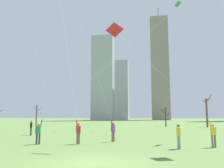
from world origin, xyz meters
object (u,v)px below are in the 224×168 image
Objects in this scene: kite_flyer_midfield_left_red at (190,109)px; kite_flyer_foreground_left_teal at (99,86)px; kite_flyer_foreground_right_yellow at (80,96)px; bare_tree_rightmost at (207,111)px; bystander_far_off_by_trees at (179,135)px; bare_tree_center at (165,115)px; distant_kite_drifting_right_green at (182,11)px; bare_tree_left_of_center at (37,115)px; kite_flyer_midfield_center_blue at (72,87)px; bystander_watching_nearby at (31,127)px.

kite_flyer_midfield_left_red is 0.56× the size of kite_flyer_foreground_left_teal.
bare_tree_rightmost is (16.58, 30.51, -0.68)m from kite_flyer_foreground_right_yellow.
kite_flyer_midfield_left_red is at bearing -1.57° from kite_flyer_foreground_left_teal.
bystander_far_off_by_trees is (5.69, -1.15, -3.52)m from kite_flyer_foreground_left_teal.
bystander_far_off_by_trees is 33.80m from bare_tree_center.
kite_flyer_midfield_left_red is at bearing -97.68° from distant_kite_drifting_right_green.
kite_flyer_midfield_left_red reaches higher than bystander_far_off_by_trees.
bare_tree_left_of_center is 27.38m from bare_tree_center.
bare_tree_left_of_center is (-17.48, 28.84, -2.25)m from kite_flyer_midfield_center_blue.
kite_flyer_midfield_left_red is 32.77m from bare_tree_center.
kite_flyer_foreground_right_yellow is 34.73m from bare_tree_rightmost.
kite_flyer_midfield_center_blue is 9.47m from kite_flyer_midfield_left_red.
kite_flyer_midfield_left_red is 40.32m from bare_tree_left_of_center.
distant_kite_drifting_right_green is at bearing -110.31° from bare_tree_rightmost.
kite_flyer_foreground_left_teal reaches higher than bare_tree_rightmost.
kite_flyer_foreground_right_yellow is at bearing -48.10° from kite_flyer_midfield_center_blue.
bystander_watching_nearby is (-9.27, 7.40, -3.52)m from kite_flyer_foreground_left_teal.
kite_flyer_foreground_right_yellow is 1.75× the size of kite_flyer_midfield_left_red.
kite_flyer_foreground_left_teal is 34.13m from bare_tree_rightmost.
bare_tree_rightmost is (9.42, 31.73, 2.14)m from bystander_far_off_by_trees.
distant_kite_drifting_right_green is at bearing 82.32° from kite_flyer_midfield_left_red.
kite_flyer_foreground_right_yellow is 3.60× the size of bare_tree_left_of_center.
distant_kite_drifting_right_green is at bearing 15.38° from bystander_watching_nearby.
bare_tree_left_of_center is at bearing 131.36° from kite_flyer_midfield_left_red.
kite_flyer_midfield_left_red is at bearing -1.79° from kite_flyer_foreground_right_yellow.
kite_flyer_midfield_left_red is at bearing -105.39° from bare_tree_rightmost.
kite_flyer_foreground_right_yellow is 10.00× the size of bystander_watching_nearby.
bystander_far_off_by_trees is (-0.95, -0.97, -1.75)m from kite_flyer_midfield_left_red.
kite_flyer_foreground_left_teal is at bearing -102.56° from bare_tree_center.
kite_flyer_foreground_right_yellow is 1.78m from kite_flyer_midfield_center_blue.
distant_kite_drifting_right_green reaches higher than kite_flyer_midfield_left_red.
bystander_far_off_by_trees is 0.37× the size of bare_tree_center.
bare_tree_left_of_center reaches higher than bystander_watching_nearby.
kite_flyer_foreground_right_yellow reaches higher than bystander_far_off_by_trees.
bystander_far_off_by_trees is at bearing -16.21° from kite_flyer_midfield_center_blue.
bare_tree_center is at bearing 5.25° from bare_tree_left_of_center.
bystander_far_off_by_trees is 33.17m from bare_tree_rightmost.
distant_kite_drifting_right_green is 3.93× the size of bare_tree_center.
bare_tree_center is (1.57, 33.73, 1.44)m from bystander_far_off_by_trees.
bare_tree_rightmost reaches higher than bare_tree_center.
distant_kite_drifting_right_green reaches higher than bare_tree_center.
kite_flyer_foreground_left_teal is 6.79m from bystander_far_off_by_trees.
kite_flyer_midfield_left_red is (8.12, -0.25, -1.07)m from kite_flyer_foreground_right_yellow.
distant_kite_drifting_right_green is 24.32m from bare_tree_center.
bare_tree_left_of_center is at bearing 121.69° from kite_flyer_foreground_right_yellow.
kite_flyer_midfield_left_red is 17.71m from bystander_watching_nearby.
kite_flyer_foreground_right_yellow is 7.80m from bystander_far_off_by_trees.
bare_tree_center is at bearing 87.33° from bystander_far_off_by_trees.
bare_tree_rightmost is at bearing 63.71° from kite_flyer_foreground_left_teal.
kite_flyer_midfield_center_blue reaches higher than bare_tree_left_of_center.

